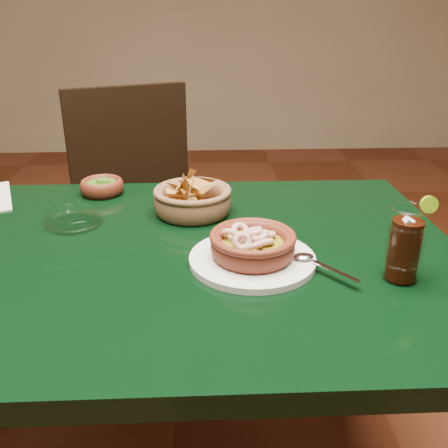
{
  "coord_description": "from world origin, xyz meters",
  "views": [
    {
      "loc": [
        0.1,
        -0.87,
        1.18
      ],
      "look_at": [
        0.14,
        -0.02,
        0.81
      ],
      "focal_mm": 40.0,
      "sensor_mm": 36.0,
      "label": 1
    }
  ],
  "objects_px": {
    "dining_chair": "(143,219)",
    "dining_table": "(154,294)",
    "shrimp_plate": "(253,248)",
    "chip_basket": "(192,200)",
    "cola_drink": "(405,245)"
  },
  "relations": [
    {
      "from": "shrimp_plate",
      "to": "cola_drink",
      "type": "distance_m",
      "value": 0.26
    },
    {
      "from": "dining_chair",
      "to": "chip_basket",
      "type": "height_order",
      "value": "dining_chair"
    },
    {
      "from": "dining_chair",
      "to": "shrimp_plate",
      "type": "xyz_separation_m",
      "value": [
        0.29,
        -0.77,
        0.26
      ]
    },
    {
      "from": "dining_chair",
      "to": "dining_table",
      "type": "bearing_deg",
      "value": -81.89
    },
    {
      "from": "shrimp_plate",
      "to": "cola_drink",
      "type": "height_order",
      "value": "cola_drink"
    },
    {
      "from": "dining_chair",
      "to": "cola_drink",
      "type": "xyz_separation_m",
      "value": [
        0.54,
        -0.84,
        0.3
      ]
    },
    {
      "from": "dining_table",
      "to": "chip_basket",
      "type": "xyz_separation_m",
      "value": [
        0.08,
        0.18,
        0.13
      ]
    },
    {
      "from": "shrimp_plate",
      "to": "chip_basket",
      "type": "height_order",
      "value": "chip_basket"
    },
    {
      "from": "shrimp_plate",
      "to": "dining_chair",
      "type": "bearing_deg",
      "value": 110.75
    },
    {
      "from": "dining_chair",
      "to": "cola_drink",
      "type": "height_order",
      "value": "dining_chair"
    },
    {
      "from": "chip_basket",
      "to": "cola_drink",
      "type": "height_order",
      "value": "cola_drink"
    },
    {
      "from": "dining_chair",
      "to": "chip_basket",
      "type": "relative_size",
      "value": 4.56
    },
    {
      "from": "dining_chair",
      "to": "shrimp_plate",
      "type": "bearing_deg",
      "value": -69.25
    },
    {
      "from": "chip_basket",
      "to": "cola_drink",
      "type": "bearing_deg",
      "value": -41.27
    },
    {
      "from": "dining_chair",
      "to": "cola_drink",
      "type": "distance_m",
      "value": 1.04
    }
  ]
}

